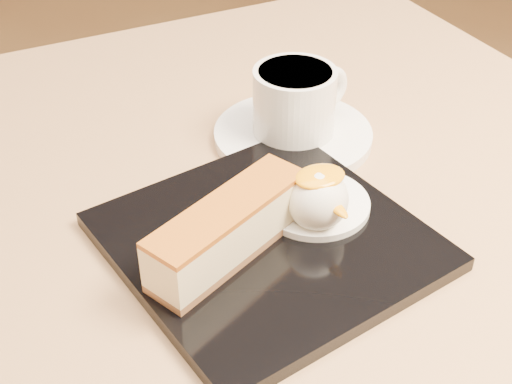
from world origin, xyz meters
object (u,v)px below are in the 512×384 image
table (247,346)px  ice_cream_scoop (317,199)px  coffee_cup (296,100)px  dessert_plate (268,241)px  saucer (293,135)px  cheesecake (228,229)px

table → ice_cream_scoop: (0.04, -0.04, 0.19)m
coffee_cup → table: bearing=-146.9°
dessert_plate → saucer: bearing=53.9°
saucer → coffee_cup: size_ratio=1.46×
table → saucer: 0.21m
saucer → coffee_cup: (0.00, 0.00, 0.04)m
table → saucer: size_ratio=5.33×
table → ice_cream_scoop: bearing=-47.8°
cheesecake → coffee_cup: 0.19m
cheesecake → table: bearing=27.9°
saucer → dessert_plate: bearing=-126.1°
dessert_plate → saucer: dessert_plate is taller
cheesecake → saucer: size_ratio=0.95×
ice_cream_scoop → coffee_cup: 0.14m
ice_cream_scoop → coffee_cup: (0.05, 0.13, 0.01)m
dessert_plate → cheesecake: bearing=-171.9°
cheesecake → coffee_cup: coffee_cup is taller
dessert_plate → ice_cream_scoop: 0.05m
cheesecake → saucer: (0.13, 0.13, -0.03)m
dessert_plate → coffee_cup: 0.16m
dessert_plate → coffee_cup: size_ratio=2.15×
saucer → table: bearing=-136.4°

